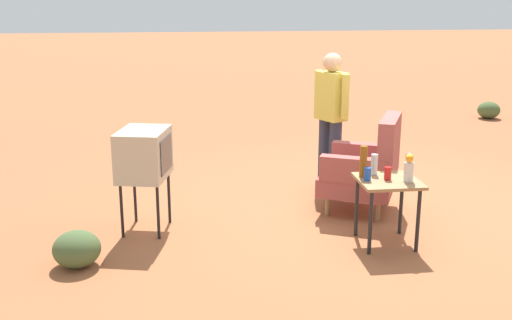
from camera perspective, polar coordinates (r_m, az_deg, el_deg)
The scene contains 12 objects.
ground_plane at distance 7.08m, azimuth 10.12°, elevation -4.27°, with size 60.00×60.00×0.00m, color #A05B38.
armchair at distance 6.81m, azimuth 10.10°, elevation -0.66°, with size 1.02×1.03×1.06m.
side_table at distance 5.96m, azimuth 11.92°, elevation -2.62°, with size 0.56×0.56×0.64m.
tv_on_stand at distance 6.20m, azimuth -10.17°, elevation 0.47°, with size 0.68×0.56×1.03m.
person_standing at distance 7.41m, azimuth 6.83°, elevation 4.27°, with size 0.52×0.36×1.64m.
bottle_short_clear at distance 6.04m, azimuth 10.72°, elevation -0.41°, with size 0.06×0.06×0.20m, color silver.
soda_can_blue at distance 5.85m, azimuth 10.12°, elevation -1.27°, with size 0.07×0.07×0.12m, color blue.
bottle_tall_amber at distance 5.93m, azimuth 9.75°, elevation -0.14°, with size 0.07×0.07×0.30m, color brown.
soda_can_red at distance 5.91m, azimuth 11.91°, elevation -1.20°, with size 0.07×0.07×0.12m, color red.
flower_vase at distance 5.88m, azimuth 13.76°, elevation -0.53°, with size 0.14×0.10×0.27m.
shrub_mid at distance 12.53m, azimuth 20.45°, elevation 4.29°, with size 0.41×0.41×0.32m, color #475B33.
shrub_lone at distance 5.71m, azimuth -16.01°, elevation -7.80°, with size 0.42×0.42×0.32m, color #475B33.
Camera 1 is at (6.37, -2.03, 2.34)m, focal length 43.90 mm.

